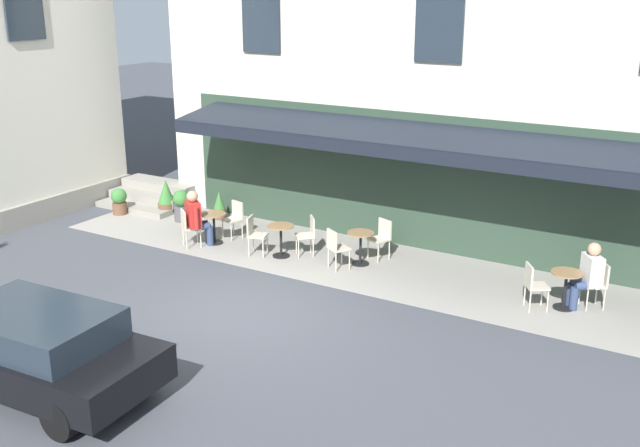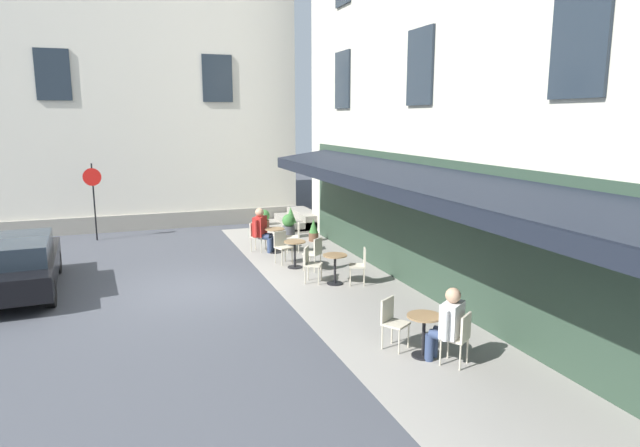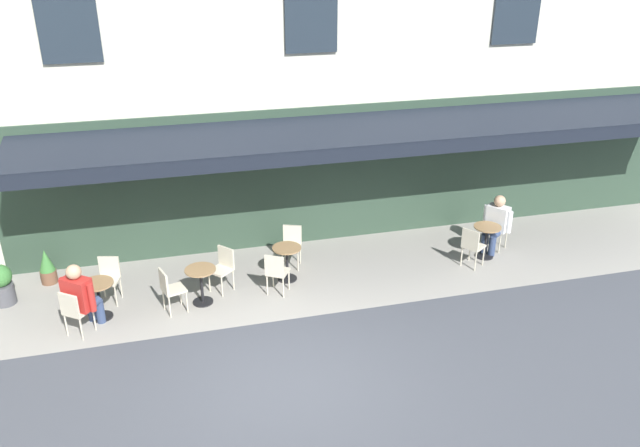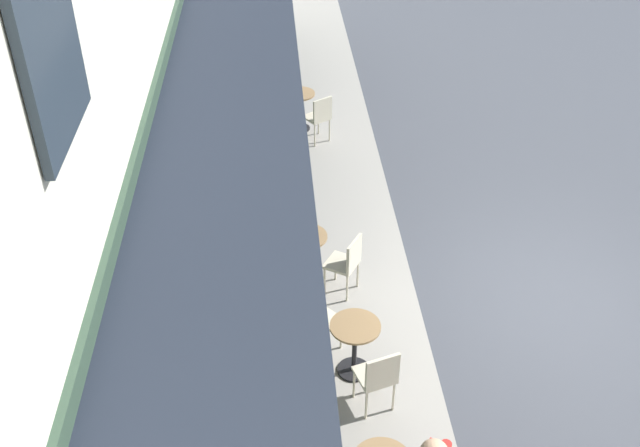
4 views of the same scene
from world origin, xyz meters
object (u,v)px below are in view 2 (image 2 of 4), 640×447
cafe_table_near_entrance (424,330)px  cafe_chair_cream_facing_street (282,244)px  cafe_chair_cream_corner_left (460,334)px  seated_patron_in_red (262,229)px  potted_plant_mid_terrace (264,219)px  no_parking_sign (93,188)px  potted_plant_entrance_right (289,226)px  cafe_table_streetside (335,265)px  cafe_chair_cream_under_awning (361,263)px  cafe_chair_cream_by_window (315,251)px  cafe_table_far_end (275,237)px  potted_plant_by_steps (291,220)px  cafe_table_mid_terrace (295,250)px  cafe_chair_cream_back_row (256,234)px  cafe_chair_cream_near_door (310,261)px  potted_plant_under_sign (314,230)px  cafe_chair_cream_kerbside (295,235)px  cafe_chair_cream_corner_right (392,319)px  parked_car_black (14,264)px  seated_companion_in_white (448,323)px

cafe_table_near_entrance → cafe_chair_cream_facing_street: cafe_chair_cream_facing_street is taller
cafe_chair_cream_corner_left → seated_patron_in_red: bearing=7.3°
potted_plant_mid_terrace → no_parking_sign: bearing=90.3°
cafe_chair_cream_facing_street → potted_plant_entrance_right: cafe_chair_cream_facing_street is taller
cafe_table_streetside → cafe_chair_cream_under_awning: cafe_chair_cream_under_awning is taller
cafe_chair_cream_corner_left → cafe_chair_cream_by_window: 6.33m
cafe_chair_cream_corner_left → cafe_chair_cream_by_window: size_ratio=1.00×
cafe_table_far_end → cafe_chair_cream_corner_left: bearing=-174.7°
cafe_table_streetside → cafe_chair_cream_under_awning: size_ratio=0.82×
cafe_table_streetside → potted_plant_by_steps: bearing=-6.9°
potted_plant_entrance_right → potted_plant_by_steps: 0.88m
cafe_chair_cream_corner_left → potted_plant_entrance_right: cafe_chair_cream_corner_left is taller
cafe_chair_cream_facing_street → seated_patron_in_red: (1.53, 0.19, 0.17)m
cafe_table_streetside → potted_plant_mid_terrace: bearing=-0.4°
cafe_table_mid_terrace → cafe_table_far_end: same height
cafe_table_near_entrance → cafe_chair_cream_facing_street: bearing=4.8°
cafe_chair_cream_by_window → potted_plant_by_steps: size_ratio=0.97×
cafe_chair_cream_facing_street → cafe_chair_cream_corner_left: bearing=-172.7°
cafe_chair_cream_back_row → potted_plant_by_steps: potted_plant_by_steps is taller
cafe_chair_cream_near_door → potted_plant_under_sign: size_ratio=1.21×
cafe_chair_cream_kerbside → potted_plant_entrance_right: (2.02, -0.38, -0.12)m
cafe_chair_cream_back_row → cafe_chair_cream_under_awning: bearing=-159.1°
cafe_table_near_entrance → cafe_table_mid_terrace: size_ratio=1.00×
cafe_table_near_entrance → cafe_chair_cream_back_row: (8.55, 0.94, 0.06)m
cafe_table_mid_terrace → no_parking_sign: no_parking_sign is taller
cafe_chair_cream_under_awning → cafe_chair_cream_kerbside: bearing=7.9°
cafe_chair_cream_facing_street → cafe_chair_cream_near_door: (-2.07, -0.14, 0.00)m
cafe_table_mid_terrace → seated_patron_in_red: seated_patron_in_red is taller
no_parking_sign → cafe_chair_cream_back_row: bearing=-125.1°
cafe_chair_cream_corner_right → cafe_chair_cream_back_row: bearing=4.3°
cafe_table_streetside → potted_plant_mid_terrace: cafe_table_streetside is taller
cafe_chair_cream_under_awning → potted_plant_entrance_right: cafe_chair_cream_under_awning is taller
no_parking_sign → cafe_chair_cream_corner_right: bearing=-154.9°
cafe_table_near_entrance → seated_patron_in_red: size_ratio=0.55×
cafe_table_near_entrance → cafe_chair_cream_kerbside: bearing=-1.3°
cafe_table_mid_terrace → potted_plant_mid_terrace: 5.64m
no_parking_sign → potted_plant_mid_terrace: 5.98m
potted_plant_entrance_right → potted_plant_by_steps: size_ratio=0.89×
potted_plant_by_steps → cafe_table_far_end: bearing=153.9°
cafe_chair_cream_under_awning → cafe_chair_cream_near_door: bearing=63.8°
cafe_table_streetside → potted_plant_entrance_right: bearing=-4.7°
seated_patron_in_red → parked_car_black: bearing=107.9°
cafe_chair_cream_by_window → cafe_chair_cream_kerbside: 2.21m
cafe_chair_cream_corner_right → cafe_table_mid_terrace: size_ratio=1.21×
parked_car_black → seated_companion_in_white: bearing=-131.8°
cafe_chair_cream_facing_street → no_parking_sign: no_parking_sign is taller
potted_plant_entrance_right → potted_plant_under_sign: 0.98m
seated_companion_in_white → cafe_chair_cream_near_door: bearing=7.5°
cafe_table_far_end → seated_companion_in_white: size_ratio=0.57×
seated_companion_in_white → potted_plant_entrance_right: (10.37, -0.32, -0.28)m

